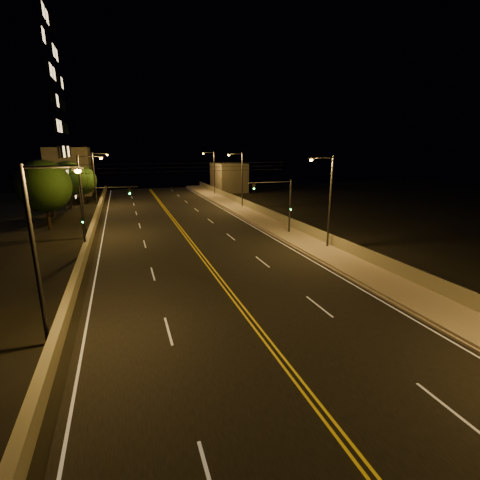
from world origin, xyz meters
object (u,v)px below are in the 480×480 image
object	(u,v)px
tree_2	(68,179)
streetlight_4	(40,245)
streetlight_1	(328,197)
tree_3	(82,180)
streetlight_2	(240,177)
traffic_signal_left	(94,210)
traffic_signal_right	(282,201)
streetlight_6	(96,176)
tree_1	(50,186)
streetlight_3	(213,170)
tree_0	(44,186)
streetlight_5	(84,191)

from	to	relation	value
tree_2	streetlight_4	bearing A→B (deg)	-84.51
streetlight_1	tree_3	xyz separation A→B (m)	(-23.99, 37.09, -0.94)
streetlight_2	streetlight_4	xyz separation A→B (m)	(-21.41, -34.76, 0.00)
streetlight_2	traffic_signal_left	size ratio (longest dim) A/B	1.43
streetlight_4	traffic_signal_right	xyz separation A→B (m)	(19.90, 16.50, -1.19)
streetlight_6	tree_1	distance (m)	8.64
streetlight_3	tree_0	xyz separation A→B (m)	(-26.14, -24.31, 0.07)
tree_0	tree_2	size ratio (longest dim) A/B	1.09
streetlight_2	streetlight_3	bearing A→B (deg)	90.00
streetlight_6	tree_2	size ratio (longest dim) A/B	1.16
traffic_signal_right	traffic_signal_left	size ratio (longest dim) A/B	1.00
traffic_signal_left	tree_3	bearing A→B (deg)	96.88
tree_2	tree_3	bearing A→B (deg)	67.72
streetlight_4	traffic_signal_left	xyz separation A→B (m)	(1.12, 16.50, -1.19)
tree_1	tree_2	world-z (taller)	tree_2
streetlight_6	traffic_signal_right	world-z (taller)	streetlight_6
traffic_signal_left	tree_0	bearing A→B (deg)	117.44
streetlight_6	tree_3	world-z (taller)	streetlight_6
streetlight_2	tree_1	size ratio (longest dim) A/B	1.27
streetlight_2	traffic_signal_right	size ratio (longest dim) A/B	1.43
traffic_signal_right	traffic_signal_left	world-z (taller)	same
streetlight_3	streetlight_5	world-z (taller)	same
streetlight_5	tree_0	world-z (taller)	streetlight_5
streetlight_1	traffic_signal_right	distance (m)	6.72
streetlight_2	traffic_signal_left	xyz separation A→B (m)	(-20.30, -18.26, -1.19)
streetlight_3	streetlight_6	xyz separation A→B (m)	(-21.41, -8.89, 0.00)
streetlight_1	tree_0	bearing A→B (deg)	145.92
streetlight_3	traffic_signal_right	xyz separation A→B (m)	(-1.52, -35.55, -1.19)
streetlight_1	streetlight_5	size ratio (longest dim) A/B	1.00
traffic_signal_right	tree_0	size ratio (longest dim) A/B	0.75
streetlight_5	streetlight_3	bearing A→B (deg)	54.52
tree_2	streetlight_2	bearing A→B (deg)	-18.43
tree_2	streetlight_5	bearing A→B (deg)	-78.93
streetlight_2	traffic_signal_left	world-z (taller)	streetlight_2
streetlight_2	streetlight_5	distance (m)	24.92
streetlight_4	streetlight_5	bearing A→B (deg)	90.00
streetlight_2	streetlight_4	bearing A→B (deg)	-121.64
tree_2	streetlight_1	bearing A→B (deg)	-52.41
streetlight_5	streetlight_6	bearing A→B (deg)	90.00
streetlight_6	streetlight_2	bearing A→B (deg)	-21.43
tree_1	tree_0	bearing A→B (deg)	-84.09
streetlight_2	streetlight_6	size ratio (longest dim) A/B	1.00
streetlight_2	tree_1	xyz separation A→B (m)	(-27.06, 1.91, -0.72)
streetlight_5	streetlight_6	distance (m)	21.16
streetlight_2	streetlight_6	world-z (taller)	same
tree_1	tree_3	distance (m)	10.92
tree_0	tree_3	size ratio (longest dim) A/B	1.25
tree_3	tree_0	bearing A→B (deg)	-96.30
streetlight_2	streetlight_6	xyz separation A→B (m)	(-21.41, 8.40, 0.00)
streetlight_2	streetlight_6	bearing A→B (deg)	158.57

